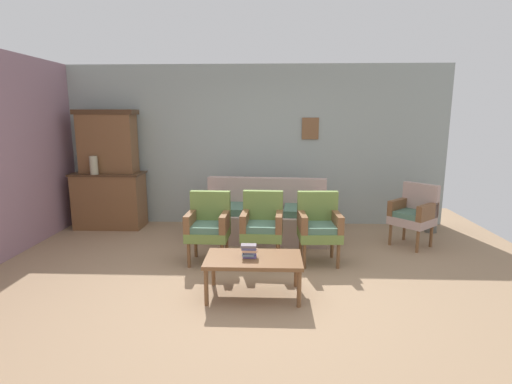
{
  "coord_description": "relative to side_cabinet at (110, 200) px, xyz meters",
  "views": [
    {
      "loc": [
        0.25,
        -4.1,
        1.87
      ],
      "look_at": [
        0.05,
        1.09,
        0.85
      ],
      "focal_mm": 27.52,
      "sensor_mm": 36.0,
      "label": 1
    }
  ],
  "objects": [
    {
      "name": "vase_on_cabinet",
      "position": [
        -0.15,
        -0.18,
        0.61
      ],
      "size": [
        0.13,
        0.13,
        0.3
      ],
      "primitive_type": "cylinder",
      "color": "#ADA688",
      "rests_on": "side_cabinet"
    },
    {
      "name": "wingback_chair_by_fireplace",
      "position": [
        4.78,
        -0.79,
        0.03
      ],
      "size": [
        0.71,
        0.71,
        0.9
      ],
      "color": "tan",
      "rests_on": "ground"
    },
    {
      "name": "wall_back_with_decor",
      "position": [
        2.47,
        0.38,
        0.88
      ],
      "size": [
        6.4,
        0.09,
        2.7
      ],
      "color": "#939E99",
      "rests_on": "ground"
    },
    {
      "name": "floor_vase_by_wall",
      "position": [
        5.31,
        -0.1,
        -0.13
      ],
      "size": [
        0.19,
        0.19,
        0.67
      ],
      "primitive_type": "cylinder",
      "color": "#595B54",
      "rests_on": "ground"
    },
    {
      "name": "armchair_near_cabinet",
      "position": [
        1.91,
        -1.52,
        0.03
      ],
      "size": [
        0.54,
        0.51,
        0.9
      ],
      "color": "olive",
      "rests_on": "ground"
    },
    {
      "name": "book_stack_on_table",
      "position": [
        2.49,
        -2.5,
        0.03
      ],
      "size": [
        0.17,
        0.11,
        0.14
      ],
      "color": "#715EA4",
      "rests_on": "coffee_table"
    },
    {
      "name": "side_cabinet",
      "position": [
        0.0,
        0.0,
        0.0
      ],
      "size": [
        1.16,
        0.55,
        0.93
      ],
      "color": "brown",
      "rests_on": "ground"
    },
    {
      "name": "ground_plane",
      "position": [
        2.46,
        -2.25,
        -0.47
      ],
      "size": [
        7.68,
        7.68,
        0.0
      ],
      "primitive_type": "plane",
      "color": "#997A5B"
    },
    {
      "name": "armchair_by_doorway",
      "position": [
        2.6,
        -1.48,
        0.03
      ],
      "size": [
        0.54,
        0.51,
        0.9
      ],
      "color": "olive",
      "rests_on": "ground"
    },
    {
      "name": "coffee_table",
      "position": [
        2.54,
        -2.5,
        -0.09
      ],
      "size": [
        1.0,
        0.56,
        0.42
      ],
      "color": "brown",
      "rests_on": "ground"
    },
    {
      "name": "floral_couch",
      "position": [
        2.62,
        -0.51,
        -0.14
      ],
      "size": [
        1.93,
        0.94,
        0.9
      ],
      "color": "tan",
      "rests_on": "ground"
    },
    {
      "name": "cabinet_upper_hutch",
      "position": [
        0.0,
        0.08,
        0.98
      ],
      "size": [
        0.99,
        0.38,
        1.03
      ],
      "color": "brown",
      "rests_on": "side_cabinet"
    },
    {
      "name": "armchair_near_couch_end",
      "position": [
        3.33,
        -1.49,
        0.03
      ],
      "size": [
        0.54,
        0.52,
        0.9
      ],
      "color": "olive",
      "rests_on": "ground"
    }
  ]
}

